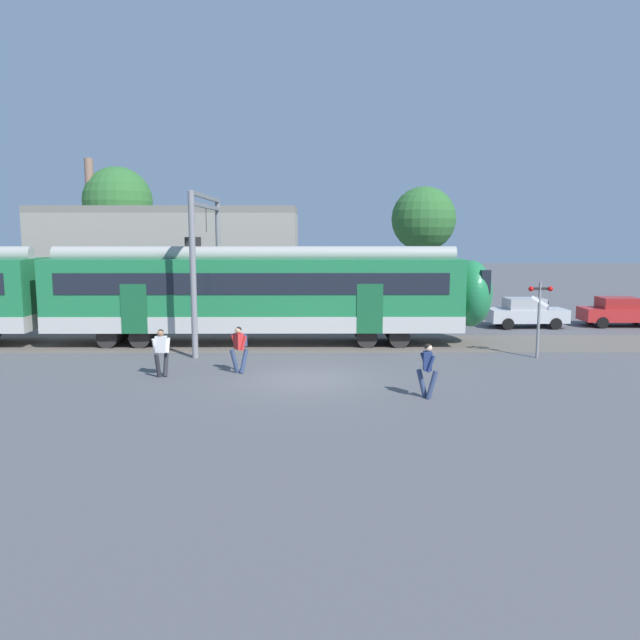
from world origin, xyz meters
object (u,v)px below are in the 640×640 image
object	(u,v)px
pedestrian_red	(240,345)
pedestrian_navy	(427,367)
pedestrian_white	(161,349)
parked_car_red	(620,312)
crossing_signal	(539,308)
parked_car_silver	(526,313)

from	to	relation	value
pedestrian_red	pedestrian_navy	distance (m)	6.92
pedestrian_white	parked_car_red	world-z (taller)	pedestrian_white
pedestrian_red	parked_car_red	size ratio (longest dim) A/B	0.41
pedestrian_navy	parked_car_red	xyz separation A→B (m)	(12.72, 14.42, -0.18)
pedestrian_white	crossing_signal	size ratio (longest dim) A/B	0.56
pedestrian_red	pedestrian_navy	size ratio (longest dim) A/B	1.00
parked_car_silver	crossing_signal	world-z (taller)	crossing_signal
parked_car_silver	crossing_signal	bearing A→B (deg)	-105.42
pedestrian_white	pedestrian_navy	size ratio (longest dim) A/B	1.00
pedestrian_red	pedestrian_navy	xyz separation A→B (m)	(6.02, -3.42, -0.03)
pedestrian_red	pedestrian_navy	bearing A→B (deg)	-29.59
pedestrian_red	crossing_signal	world-z (taller)	crossing_signal
pedestrian_navy	crossing_signal	world-z (taller)	crossing_signal
pedestrian_white	pedestrian_red	xyz separation A→B (m)	(2.61, 0.59, 0.03)
pedestrian_white	pedestrian_navy	xyz separation A→B (m)	(8.63, -2.83, 0.00)
pedestrian_red	parked_car_silver	size ratio (longest dim) A/B	0.41
pedestrian_navy	parked_car_silver	distance (m)	16.00
pedestrian_navy	crossing_signal	xyz separation A→B (m)	(5.44, 6.04, 1.05)
pedestrian_navy	parked_car_silver	xyz separation A→B (m)	(7.65, 14.05, -0.18)
parked_car_silver	pedestrian_red	bearing A→B (deg)	-142.12
pedestrian_navy	crossing_signal	size ratio (longest dim) A/B	0.56
parked_car_red	crossing_signal	world-z (taller)	crossing_signal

